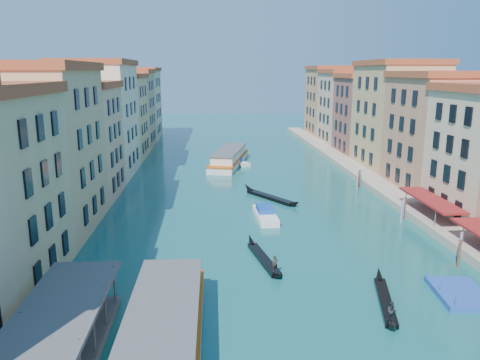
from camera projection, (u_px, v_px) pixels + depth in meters
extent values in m
cube|color=tan|center=(39.00, 153.00, 55.21)|extent=(12.00, 17.00, 19.00)
cube|color=maroon|center=(30.00, 66.00, 52.95)|extent=(12.80, 17.40, 1.00)
cube|color=tan|center=(75.00, 144.00, 70.56)|extent=(12.00, 14.00, 16.50)
cube|color=maroon|center=(71.00, 85.00, 68.58)|extent=(12.80, 14.40, 1.00)
cube|color=beige|center=(99.00, 121.00, 85.71)|extent=(12.00, 18.00, 20.00)
cube|color=maroon|center=(95.00, 62.00, 83.33)|extent=(12.80, 18.40, 1.00)
cube|color=tan|center=(117.00, 119.00, 102.51)|extent=(12.00, 16.00, 17.50)
cube|color=maroon|center=(114.00, 76.00, 100.42)|extent=(12.80, 16.40, 1.00)
cube|color=tan|center=(128.00, 111.00, 117.46)|extent=(12.00, 15.00, 18.50)
cube|color=maroon|center=(126.00, 71.00, 115.26)|extent=(12.80, 15.40, 1.00)
cube|color=beige|center=(137.00, 105.00, 132.96)|extent=(12.00, 17.00, 19.00)
cube|color=maroon|center=(136.00, 69.00, 130.69)|extent=(12.80, 17.40, 1.00)
cube|color=#BA7957|center=(438.00, 136.00, 73.11)|extent=(12.00, 16.00, 18.00)
cube|color=maroon|center=(444.00, 74.00, 70.96)|extent=(12.80, 16.40, 1.00)
cube|color=tan|center=(396.00, 119.00, 89.40)|extent=(12.00, 18.00, 20.00)
cube|color=maroon|center=(400.00, 63.00, 87.02)|extent=(12.80, 18.40, 1.00)
cube|color=brown|center=(367.00, 117.00, 105.72)|extent=(12.00, 15.00, 17.50)
cube|color=maroon|center=(370.00, 76.00, 103.62)|extent=(12.80, 15.40, 1.00)
cube|color=tan|center=(347.00, 110.00, 120.67)|extent=(12.00, 16.00, 18.50)
cube|color=maroon|center=(349.00, 71.00, 118.46)|extent=(12.80, 16.40, 1.00)
cube|color=tan|center=(331.00, 104.00, 136.59)|extent=(12.00, 17.00, 19.50)
cube|color=maroon|center=(333.00, 68.00, 134.27)|extent=(12.80, 17.40, 1.00)
cube|color=gray|center=(362.00, 175.00, 85.19)|extent=(4.00, 140.00, 1.00)
cylinder|color=#525254|center=(462.00, 240.00, 49.52)|extent=(0.12, 0.12, 3.00)
cube|color=maroon|center=(431.00, 200.00, 59.37)|extent=(3.20, 12.60, 0.25)
cylinder|color=#525254|center=(435.00, 221.00, 55.54)|extent=(0.12, 0.12, 3.00)
cylinder|color=#525254|center=(406.00, 202.00, 63.70)|extent=(0.12, 0.12, 3.00)
cube|color=#525254|center=(61.00, 357.00, 31.23)|extent=(5.00, 16.00, 0.60)
cube|color=#525254|center=(57.00, 313.00, 30.51)|extent=(5.40, 16.40, 0.30)
cylinder|color=#53311C|center=(459.00, 255.00, 45.91)|extent=(0.24, 0.24, 3.20)
cylinder|color=#53311C|center=(460.00, 251.00, 46.92)|extent=(0.24, 0.24, 3.20)
cylinder|color=#53311C|center=(460.00, 247.00, 47.93)|extent=(0.24, 0.24, 3.20)
cylinder|color=#53311C|center=(402.00, 213.00, 59.52)|extent=(0.24, 0.24, 3.20)
cylinder|color=#53311C|center=(403.00, 211.00, 60.53)|extent=(0.24, 0.24, 3.20)
cylinder|color=#53311C|center=(404.00, 208.00, 61.54)|extent=(0.24, 0.24, 3.20)
cylinder|color=#53311C|center=(357.00, 181.00, 77.01)|extent=(0.24, 0.24, 3.20)
cylinder|color=#53311C|center=(359.00, 180.00, 78.02)|extent=(0.24, 0.24, 3.20)
cylinder|color=#53311C|center=(361.00, 178.00, 79.03)|extent=(0.24, 0.24, 3.20)
cylinder|color=#53311C|center=(21.00, 345.00, 30.84)|extent=(0.24, 0.24, 3.20)
cylinder|color=#53311C|center=(42.00, 314.00, 34.73)|extent=(0.24, 0.24, 3.20)
cube|color=silver|center=(163.00, 351.00, 31.26)|extent=(5.30, 22.52, 1.35)
cube|color=silver|center=(162.00, 331.00, 30.93)|extent=(4.69, 18.02, 1.80)
cube|color=#525254|center=(161.00, 316.00, 30.69)|extent=(5.03, 18.59, 0.28)
cube|color=#C1500B|center=(162.00, 342.00, 31.12)|extent=(5.35, 22.52, 0.28)
cube|color=silver|center=(229.00, 161.00, 97.41)|extent=(9.54, 22.10, 1.29)
cube|color=silver|center=(229.00, 155.00, 97.10)|extent=(8.06, 17.78, 1.72)
cube|color=#525254|center=(229.00, 150.00, 96.86)|extent=(8.49, 18.37, 0.27)
cube|color=#C1500B|center=(229.00, 158.00, 97.28)|extent=(9.60, 22.11, 0.27)
cube|color=black|center=(263.00, 259.00, 47.72)|extent=(2.60, 8.44, 0.42)
cone|color=black|center=(251.00, 240.00, 52.03)|extent=(1.18, 2.00, 1.57)
cone|color=black|center=(279.00, 275.00, 43.27)|extent=(1.12, 1.68, 1.38)
imported|color=#2C2620|center=(275.00, 264.00, 44.16)|extent=(0.65, 0.49, 1.61)
cube|color=black|center=(385.00, 301.00, 38.98)|extent=(2.89, 8.18, 0.41)
cone|color=black|center=(379.00, 275.00, 43.26)|extent=(1.22, 1.96, 1.52)
cone|color=black|center=(393.00, 327.00, 34.56)|extent=(1.15, 1.66, 1.34)
imported|color=#23292B|center=(392.00, 311.00, 35.45)|extent=(0.88, 0.76, 1.57)
cube|color=black|center=(270.00, 197.00, 70.92)|extent=(6.47, 8.97, 0.50)
cone|color=black|center=(248.00, 188.00, 75.11)|extent=(2.05, 2.40, 1.85)
cone|color=black|center=(296.00, 203.00, 66.57)|extent=(1.84, 2.08, 1.63)
cube|color=white|center=(265.00, 216.00, 61.37)|extent=(2.75, 7.77, 0.88)
cube|color=#13429E|center=(265.00, 209.00, 61.73)|extent=(2.12, 3.37, 0.77)
cube|color=silver|center=(239.00, 163.00, 97.22)|extent=(4.64, 6.66, 0.73)
cube|color=#13429E|center=(237.00, 159.00, 97.46)|extent=(2.69, 3.20, 0.64)
cube|color=#224CAA|center=(460.00, 293.00, 40.24)|extent=(4.62, 6.40, 0.50)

